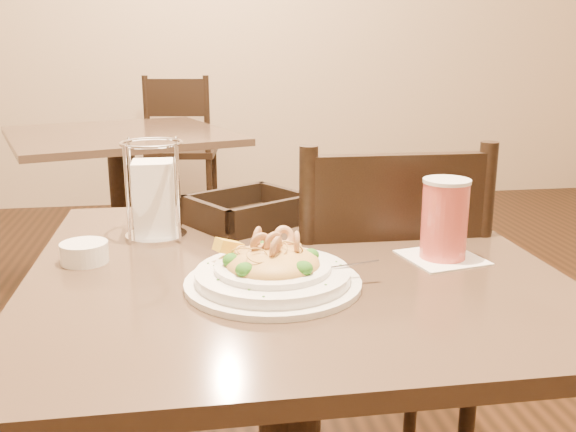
{
  "coord_description": "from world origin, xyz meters",
  "views": [
    {
      "loc": [
        -0.17,
        -1.07,
        1.12
      ],
      "look_at": [
        0.0,
        0.02,
        0.82
      ],
      "focal_mm": 40.0,
      "sensor_mm": 36.0,
      "label": 1
    }
  ],
  "objects": [
    {
      "name": "dining_chair_far",
      "position": [
        -0.22,
        2.98,
        0.5
      ],
      "size": [
        0.47,
        0.47,
        0.93
      ],
      "rotation": [
        0.0,
        0.0,
        3.01
      ],
      "color": "black",
      "rests_on": "ground"
    },
    {
      "name": "butter_ramekin",
      "position": [
        -0.36,
        0.06,
        0.76
      ],
      "size": [
        0.09,
        0.09,
        0.04
      ],
      "primitive_type": "cylinder",
      "rotation": [
        0.0,
        0.0,
        -0.09
      ],
      "color": "white",
      "rests_on": "main_table"
    },
    {
      "name": "drink_glass",
      "position": [
        0.28,
        -0.02,
        0.81
      ],
      "size": [
        0.15,
        0.15,
        0.15
      ],
      "rotation": [
        0.0,
        0.0,
        0.2
      ],
      "color": "white",
      "rests_on": "main_table"
    },
    {
      "name": "background_table",
      "position": [
        -0.47,
        1.81,
        0.51
      ],
      "size": [
        1.13,
        1.13,
        0.74
      ],
      "rotation": [
        0.0,
        0.0,
        0.31
      ],
      "color": "black",
      "rests_on": "ground"
    },
    {
      "name": "side_plate",
      "position": [
        0.2,
        0.3,
        0.74
      ],
      "size": [
        0.19,
        0.19,
        0.01
      ],
      "primitive_type": "cylinder",
      "rotation": [
        0.0,
        0.0,
        0.29
      ],
      "color": "white",
      "rests_on": "main_table"
    },
    {
      "name": "main_table",
      "position": [
        0.0,
        0.0,
        0.51
      ],
      "size": [
        0.9,
        0.9,
        0.74
      ],
      "color": "black",
      "rests_on": "ground"
    },
    {
      "name": "pasta_bowl",
      "position": [
        -0.05,
        -0.11,
        0.76
      ],
      "size": [
        0.32,
        0.29,
        0.09
      ],
      "rotation": [
        0.0,
        0.0,
        -0.07
      ],
      "color": "white",
      "rests_on": "main_table"
    },
    {
      "name": "dining_chair_near",
      "position": [
        0.24,
        0.24,
        0.5
      ],
      "size": [
        0.43,
        0.43,
        0.93
      ],
      "rotation": [
        0.0,
        0.0,
        3.12
      ],
      "color": "black",
      "rests_on": "ground"
    },
    {
      "name": "bread_basket",
      "position": [
        -0.05,
        0.27,
        0.76
      ],
      "size": [
        0.29,
        0.27,
        0.06
      ],
      "rotation": [
        0.0,
        0.0,
        0.55
      ],
      "color": "black",
      "rests_on": "main_table"
    },
    {
      "name": "napkin_caddy",
      "position": [
        -0.24,
        0.2,
        0.82
      ],
      "size": [
        0.12,
        0.12,
        0.2
      ],
      "rotation": [
        0.0,
        0.0,
        0.18
      ],
      "color": "silver",
      "rests_on": "main_table"
    }
  ]
}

